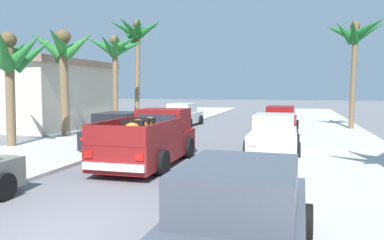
{
  "coord_description": "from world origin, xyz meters",
  "views": [
    {
      "loc": [
        3.92,
        -5.77,
        2.56
      ],
      "look_at": [
        -0.31,
        10.0,
        1.2
      ],
      "focal_mm": 35.62,
      "sensor_mm": 36.0,
      "label": 1
    }
  ],
  "objects_px": {
    "car_left_near": "(240,221)",
    "palm_tree_left_mid": "(8,55)",
    "palm_tree_right_fore": "(356,37)",
    "palm_tree_right_mid": "(62,53)",
    "palm_tree_right_back": "(115,50)",
    "pickup_truck": "(150,140)",
    "car_left_mid": "(281,120)",
    "car_left_far": "(120,131)",
    "roadside_house": "(14,94)",
    "car_right_far": "(183,115)",
    "car_right_mid": "(274,135)",
    "palm_tree_left_back": "(136,36)"
  },
  "relations": [
    {
      "from": "car_right_far",
      "to": "palm_tree_right_mid",
      "type": "bearing_deg",
      "value": -117.8
    },
    {
      "from": "car_left_near",
      "to": "palm_tree_left_back",
      "type": "bearing_deg",
      "value": 116.7
    },
    {
      "from": "palm_tree_left_mid",
      "to": "car_left_near",
      "type": "bearing_deg",
      "value": -37.56
    },
    {
      "from": "pickup_truck",
      "to": "palm_tree_right_fore",
      "type": "height_order",
      "value": "palm_tree_right_fore"
    },
    {
      "from": "car_left_mid",
      "to": "palm_tree_right_fore",
      "type": "height_order",
      "value": "palm_tree_right_fore"
    },
    {
      "from": "car_left_far",
      "to": "palm_tree_right_back",
      "type": "relative_size",
      "value": 0.72
    },
    {
      "from": "car_right_far",
      "to": "palm_tree_right_fore",
      "type": "bearing_deg",
      "value": -2.29
    },
    {
      "from": "car_right_far",
      "to": "palm_tree_left_back",
      "type": "bearing_deg",
      "value": 169.5
    },
    {
      "from": "car_right_far",
      "to": "palm_tree_right_back",
      "type": "relative_size",
      "value": 0.72
    },
    {
      "from": "car_left_near",
      "to": "palm_tree_right_back",
      "type": "relative_size",
      "value": 0.72
    },
    {
      "from": "roadside_house",
      "to": "car_left_mid",
      "type": "bearing_deg",
      "value": 3.33
    },
    {
      "from": "pickup_truck",
      "to": "palm_tree_right_mid",
      "type": "xyz_separation_m",
      "value": [
        -6.77,
        5.2,
        3.52
      ]
    },
    {
      "from": "car_left_far",
      "to": "palm_tree_right_mid",
      "type": "xyz_separation_m",
      "value": [
        -4.25,
        2.33,
        3.62
      ]
    },
    {
      "from": "car_right_far",
      "to": "palm_tree_right_mid",
      "type": "height_order",
      "value": "palm_tree_right_mid"
    },
    {
      "from": "car_left_far",
      "to": "palm_tree_left_mid",
      "type": "bearing_deg",
      "value": -163.96
    },
    {
      "from": "car_right_mid",
      "to": "palm_tree_left_back",
      "type": "relative_size",
      "value": 0.57
    },
    {
      "from": "palm_tree_right_mid",
      "to": "roadside_house",
      "type": "bearing_deg",
      "value": 146.43
    },
    {
      "from": "car_left_mid",
      "to": "car_right_far",
      "type": "relative_size",
      "value": 0.99
    },
    {
      "from": "pickup_truck",
      "to": "palm_tree_left_mid",
      "type": "xyz_separation_m",
      "value": [
        -6.97,
        1.6,
        3.15
      ]
    },
    {
      "from": "palm_tree_right_fore",
      "to": "palm_tree_right_mid",
      "type": "xyz_separation_m",
      "value": [
        -14.91,
        -7.33,
        -1.26
      ]
    },
    {
      "from": "car_right_far",
      "to": "car_left_near",
      "type": "bearing_deg",
      "value": -71.39
    },
    {
      "from": "car_left_near",
      "to": "car_right_far",
      "type": "relative_size",
      "value": 0.99
    },
    {
      "from": "car_right_far",
      "to": "palm_tree_right_back",
      "type": "xyz_separation_m",
      "value": [
        -3.77,
        -2.46,
        4.29
      ]
    },
    {
      "from": "pickup_truck",
      "to": "palm_tree_right_fore",
      "type": "distance_m",
      "value": 15.69
    },
    {
      "from": "car_left_near",
      "to": "car_left_mid",
      "type": "relative_size",
      "value": 1.0
    },
    {
      "from": "roadside_house",
      "to": "pickup_truck",
      "type": "bearing_deg",
      "value": -35.6
    },
    {
      "from": "car_left_mid",
      "to": "car_left_far",
      "type": "relative_size",
      "value": 0.99
    },
    {
      "from": "palm_tree_left_mid",
      "to": "car_left_far",
      "type": "bearing_deg",
      "value": 16.04
    },
    {
      "from": "palm_tree_left_mid",
      "to": "palm_tree_left_back",
      "type": "distance_m",
      "value": 12.29
    },
    {
      "from": "roadside_house",
      "to": "car_left_far",
      "type": "bearing_deg",
      "value": -31.76
    },
    {
      "from": "car_right_mid",
      "to": "palm_tree_left_mid",
      "type": "distance_m",
      "value": 11.52
    },
    {
      "from": "car_left_far",
      "to": "palm_tree_right_mid",
      "type": "height_order",
      "value": "palm_tree_right_mid"
    },
    {
      "from": "palm_tree_right_mid",
      "to": "palm_tree_right_back",
      "type": "distance_m",
      "value": 5.35
    },
    {
      "from": "car_left_near",
      "to": "palm_tree_left_mid",
      "type": "xyz_separation_m",
      "value": [
        -10.96,
        8.43,
        3.25
      ]
    },
    {
      "from": "car_left_far",
      "to": "car_right_far",
      "type": "xyz_separation_m",
      "value": [
        -0.16,
        10.09,
        0.0
      ]
    },
    {
      "from": "car_left_mid",
      "to": "palm_tree_right_mid",
      "type": "height_order",
      "value": "palm_tree_right_mid"
    },
    {
      "from": "palm_tree_right_fore",
      "to": "palm_tree_left_back",
      "type": "height_order",
      "value": "palm_tree_left_back"
    },
    {
      "from": "palm_tree_right_mid",
      "to": "palm_tree_right_back",
      "type": "xyz_separation_m",
      "value": [
        0.33,
        5.3,
        0.66
      ]
    },
    {
      "from": "pickup_truck",
      "to": "palm_tree_right_mid",
      "type": "bearing_deg",
      "value": 142.44
    },
    {
      "from": "car_left_near",
      "to": "palm_tree_left_mid",
      "type": "relative_size",
      "value": 0.87
    },
    {
      "from": "car_left_near",
      "to": "car_left_far",
      "type": "bearing_deg",
      "value": 123.84
    },
    {
      "from": "car_left_mid",
      "to": "car_left_far",
      "type": "height_order",
      "value": "same"
    },
    {
      "from": "palm_tree_right_back",
      "to": "car_left_far",
      "type": "bearing_deg",
      "value": -62.79
    },
    {
      "from": "car_right_mid",
      "to": "roadside_house",
      "type": "relative_size",
      "value": 0.38
    },
    {
      "from": "car_right_mid",
      "to": "palm_tree_right_mid",
      "type": "relative_size",
      "value": 0.76
    },
    {
      "from": "palm_tree_right_fore",
      "to": "car_left_far",
      "type": "bearing_deg",
      "value": -137.82
    },
    {
      "from": "palm_tree_right_fore",
      "to": "palm_tree_left_mid",
      "type": "distance_m",
      "value": 18.73
    },
    {
      "from": "palm_tree_left_back",
      "to": "palm_tree_right_back",
      "type": "height_order",
      "value": "palm_tree_left_back"
    },
    {
      "from": "pickup_truck",
      "to": "car_left_mid",
      "type": "relative_size",
      "value": 1.22
    },
    {
      "from": "car_left_near",
      "to": "palm_tree_left_mid",
      "type": "distance_m",
      "value": 14.21
    }
  ]
}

